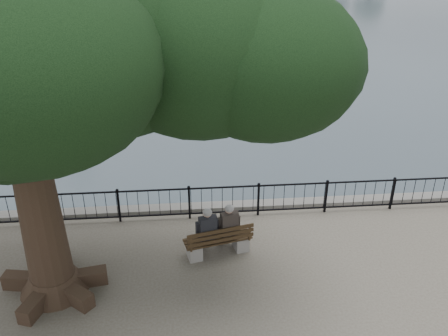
{
  "coord_description": "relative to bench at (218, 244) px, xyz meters",
  "views": [
    {
      "loc": [
        -1.04,
        -9.74,
        8.04
      ],
      "look_at": [
        0.0,
        2.5,
        1.6
      ],
      "focal_mm": 40.0,
      "sensor_mm": 36.0,
      "label": 1
    }
  ],
  "objects": [
    {
      "name": "sailboat_h",
      "position": [
        -4.62,
        35.32,
        -1.0
      ],
      "size": [
        1.78,
        4.91,
        10.28
      ],
      "color": "silver",
      "rests_on": "ground"
    },
    {
      "name": "sailboat_c",
      "position": [
        5.85,
        21.41,
        -0.98
      ],
      "size": [
        2.31,
        5.7,
        11.85
      ],
      "color": "silver",
      "rests_on": "ground"
    },
    {
      "name": "sailboat_b",
      "position": [
        0.16,
        21.26,
        -1.0
      ],
      "size": [
        3.54,
        5.53,
        11.07
      ],
      "color": "silver",
      "rests_on": "ground"
    },
    {
      "name": "sailboat_g",
      "position": [
        9.17,
        38.39,
        -1.0
      ],
      "size": [
        3.06,
        6.29,
        11.52
      ],
      "color": "silver",
      "rests_on": "ground"
    },
    {
      "name": "tree",
      "position": [
        -3.12,
        -0.91,
        5.53
      ],
      "size": [
        10.9,
        7.61,
        8.9
      ],
      "color": "black",
      "rests_on": "ground"
    },
    {
      "name": "person_left",
      "position": [
        -0.3,
        0.03,
        0.35
      ],
      "size": [
        0.52,
        0.78,
        1.46
      ],
      "color": "black",
      "rests_on": "ground"
    },
    {
      "name": "person_right",
      "position": [
        0.25,
        0.16,
        0.35
      ],
      "size": [
        0.52,
        0.78,
        1.46
      ],
      "color": "black",
      "rests_on": "ground"
    },
    {
      "name": "harbor",
      "position": [
        0.3,
        2.26,
        -0.82
      ],
      "size": [
        260.0,
        260.0,
        1.2
      ],
      "color": "#5D5B55",
      "rests_on": "ground"
    },
    {
      "name": "railing",
      "position": [
        0.3,
        1.76,
        0.24
      ],
      "size": [
        22.06,
        0.06,
        1.0
      ],
      "color": "black",
      "rests_on": "ground"
    },
    {
      "name": "bench",
      "position": [
        0.0,
        0.0,
        0.0
      ],
      "size": [
        1.82,
        0.91,
        0.92
      ],
      "color": "slate",
      "rests_on": "ground"
    },
    {
      "name": "sailboat_d",
      "position": [
        8.13,
        20.78,
        -1.05
      ],
      "size": [
        2.62,
        5.21,
        8.54
      ],
      "color": "silver",
      "rests_on": "ground"
    }
  ]
}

